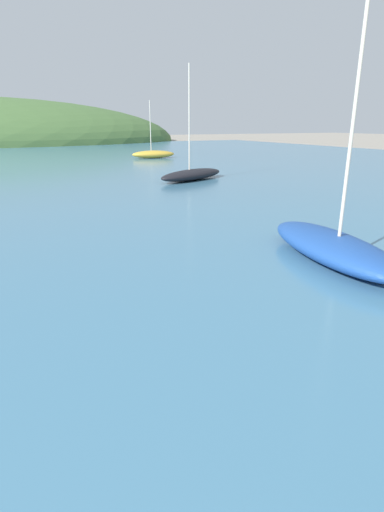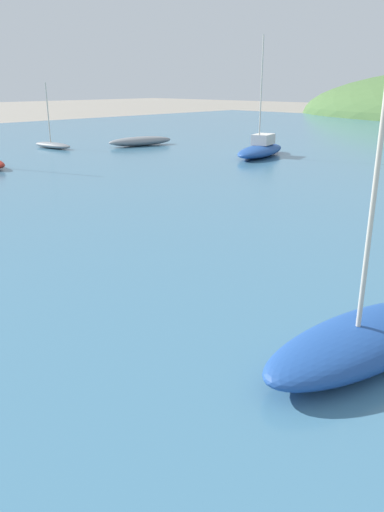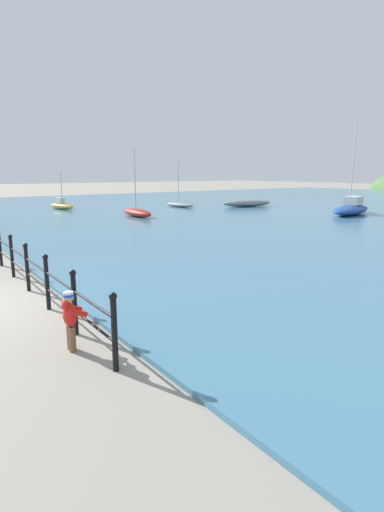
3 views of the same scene
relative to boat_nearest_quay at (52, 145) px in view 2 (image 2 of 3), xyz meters
The scene contains 4 objects.
boat_nearest_quay is the anchor object (origin of this frame).
boat_far_left 5.57m from the boat_nearest_quay, 58.47° to the left, with size 2.29×4.59×0.58m.
boat_blue_hull 13.11m from the boat_nearest_quay, 27.56° to the left, with size 2.96×5.35×6.23m.
boat_white_sailboat 27.66m from the boat_nearest_quay, 21.88° to the right, with size 1.98×4.11×4.91m.
Camera 2 is at (10.68, 0.75, 3.97)m, focal length 35.00 mm.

